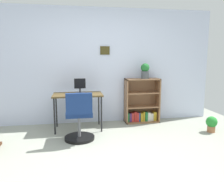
{
  "coord_description": "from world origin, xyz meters",
  "views": [
    {
      "loc": [
        -0.45,
        -2.63,
        1.43
      ],
      "look_at": [
        0.22,
        1.28,
        0.81
      ],
      "focal_mm": 35.56,
      "sensor_mm": 36.0,
      "label": 1
    }
  ],
  "objects_px": {
    "office_chair": "(79,120)",
    "potted_plant_floor": "(211,123)",
    "keyboard": "(79,94)",
    "bookshelf_low": "(141,103)",
    "desk": "(78,97)",
    "potted_plant_on_shelf": "(145,71)",
    "monitor": "(80,86)"
  },
  "relations": [
    {
      "from": "office_chair",
      "to": "monitor",
      "type": "bearing_deg",
      "value": 86.61
    },
    {
      "from": "potted_plant_floor",
      "to": "monitor",
      "type": "bearing_deg",
      "value": 164.23
    },
    {
      "from": "potted_plant_on_shelf",
      "to": "potted_plant_floor",
      "type": "xyz_separation_m",
      "value": [
        1.06,
        -0.84,
        -0.96
      ]
    },
    {
      "from": "desk",
      "to": "monitor",
      "type": "height_order",
      "value": "monitor"
    },
    {
      "from": "keyboard",
      "to": "potted_plant_floor",
      "type": "height_order",
      "value": "keyboard"
    },
    {
      "from": "office_chair",
      "to": "potted_plant_floor",
      "type": "relative_size",
      "value": 2.82
    },
    {
      "from": "desk",
      "to": "bookshelf_low",
      "type": "height_order",
      "value": "bookshelf_low"
    },
    {
      "from": "bookshelf_low",
      "to": "potted_plant_on_shelf",
      "type": "distance_m",
      "value": 0.72
    },
    {
      "from": "bookshelf_low",
      "to": "keyboard",
      "type": "bearing_deg",
      "value": -165.28
    },
    {
      "from": "keyboard",
      "to": "office_chair",
      "type": "distance_m",
      "value": 0.66
    },
    {
      "from": "monitor",
      "to": "potted_plant_floor",
      "type": "bearing_deg",
      "value": -15.77
    },
    {
      "from": "office_chair",
      "to": "desk",
      "type": "bearing_deg",
      "value": 90.65
    },
    {
      "from": "desk",
      "to": "monitor",
      "type": "xyz_separation_m",
      "value": [
        0.05,
        0.09,
        0.2
      ]
    },
    {
      "from": "monitor",
      "to": "office_chair",
      "type": "distance_m",
      "value": 0.85
    },
    {
      "from": "monitor",
      "to": "office_chair",
      "type": "xyz_separation_m",
      "value": [
        -0.04,
        -0.71,
        -0.48
      ]
    },
    {
      "from": "monitor",
      "to": "desk",
      "type": "bearing_deg",
      "value": -119.87
    },
    {
      "from": "keyboard",
      "to": "bookshelf_low",
      "type": "bearing_deg",
      "value": 14.72
    },
    {
      "from": "potted_plant_on_shelf",
      "to": "bookshelf_low",
      "type": "bearing_deg",
      "value": 131.99
    },
    {
      "from": "keyboard",
      "to": "potted_plant_floor",
      "type": "distance_m",
      "value": 2.59
    },
    {
      "from": "office_chair",
      "to": "potted_plant_on_shelf",
      "type": "bearing_deg",
      "value": 31.09
    },
    {
      "from": "keyboard",
      "to": "potted_plant_on_shelf",
      "type": "relative_size",
      "value": 1.3
    },
    {
      "from": "office_chair",
      "to": "bookshelf_low",
      "type": "relative_size",
      "value": 0.89
    },
    {
      "from": "monitor",
      "to": "potted_plant_on_shelf",
      "type": "xyz_separation_m",
      "value": [
        1.38,
        0.15,
        0.28
      ]
    },
    {
      "from": "monitor",
      "to": "potted_plant_floor",
      "type": "height_order",
      "value": "monitor"
    },
    {
      "from": "bookshelf_low",
      "to": "office_chair",
      "type": "bearing_deg",
      "value": -146.38
    },
    {
      "from": "desk",
      "to": "potted_plant_floor",
      "type": "xyz_separation_m",
      "value": [
        2.5,
        -0.61,
        -0.48
      ]
    },
    {
      "from": "keyboard",
      "to": "bookshelf_low",
      "type": "xyz_separation_m",
      "value": [
        1.35,
        0.36,
        -0.31
      ]
    },
    {
      "from": "keyboard",
      "to": "bookshelf_low",
      "type": "relative_size",
      "value": 0.44
    },
    {
      "from": "monitor",
      "to": "potted_plant_floor",
      "type": "distance_m",
      "value": 2.63
    },
    {
      "from": "potted_plant_floor",
      "to": "potted_plant_on_shelf",
      "type": "bearing_deg",
      "value": 141.6
    },
    {
      "from": "desk",
      "to": "keyboard",
      "type": "xyz_separation_m",
      "value": [
        0.03,
        -0.06,
        0.07
      ]
    },
    {
      "from": "office_chair",
      "to": "potted_plant_floor",
      "type": "bearing_deg",
      "value": 0.37
    }
  ]
}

